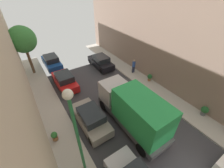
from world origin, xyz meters
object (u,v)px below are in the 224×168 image
at_px(parked_car_right_2, 101,62).
at_px(parked_car_left_5, 52,62).
at_px(street_tree_2, 22,40).
at_px(delivery_truck, 133,109).
at_px(pedestrian, 134,66).
at_px(parked_car_left_3, 91,118).
at_px(lamp_post, 75,127).
at_px(potted_plant_4, 150,77).
at_px(parked_car_left_4, 65,81).
at_px(potted_plant_0, 54,136).
at_px(potted_plant_2, 205,110).

bearing_deg(parked_car_right_2, parked_car_left_5, 146.25).
xyz_separation_m(parked_car_left_5, street_tree_2, (-2.38, -0.55, 3.57)).
distance_m(parked_car_right_2, street_tree_2, 9.09).
bearing_deg(street_tree_2, parked_car_left_5, 12.93).
xyz_separation_m(delivery_truck, pedestrian, (5.21, 6.03, -0.71)).
height_order(parked_car_left_3, lamp_post, lamp_post).
height_order(parked_car_left_3, potted_plant_4, parked_car_left_3).
distance_m(delivery_truck, potted_plant_4, 6.73).
xyz_separation_m(parked_car_left_5, lamp_post, (-1.90, -14.29, 3.44)).
height_order(street_tree_2, potted_plant_4, street_tree_2).
distance_m(pedestrian, street_tree_2, 12.70).
distance_m(parked_car_left_3, delivery_truck, 3.45).
distance_m(parked_car_left_3, potted_plant_4, 8.45).
distance_m(parked_car_left_3, parked_car_left_4, 6.24).
distance_m(pedestrian, lamp_post, 12.46).
xyz_separation_m(parked_car_left_3, potted_plant_0, (-2.86, 0.13, -0.17)).
height_order(parked_car_left_4, street_tree_2, street_tree_2).
relative_size(parked_car_left_5, street_tree_2, 0.75).
height_order(pedestrian, potted_plant_2, pedestrian).
relative_size(parked_car_left_4, parked_car_right_2, 1.00).
height_order(delivery_truck, street_tree_2, street_tree_2).
relative_size(parked_car_right_2, potted_plant_4, 5.11).
xyz_separation_m(parked_car_right_2, street_tree_2, (-7.78, 3.06, 3.57)).
relative_size(delivery_truck, lamp_post, 1.06).
distance_m(parked_car_left_4, delivery_truck, 8.60).
height_order(parked_car_left_5, potted_plant_0, parked_car_left_5).
distance_m(delivery_truck, pedestrian, 8.00).
bearing_deg(parked_car_left_4, potted_plant_4, -28.48).
bearing_deg(parked_car_right_2, pedestrian, -55.47).
bearing_deg(street_tree_2, parked_car_right_2, -21.48).
height_order(parked_car_left_5, potted_plant_4, parked_car_left_5).
distance_m(potted_plant_0, lamp_post, 4.78).
height_order(parked_car_left_3, parked_car_right_2, same).
relative_size(parked_car_right_2, potted_plant_0, 5.59).
xyz_separation_m(pedestrian, lamp_post, (-9.81, -7.03, 3.09)).
xyz_separation_m(pedestrian, street_tree_2, (-10.29, 6.71, 3.22)).
bearing_deg(pedestrian, lamp_post, -144.38).
bearing_deg(potted_plant_0, parked_car_left_5, 75.81).
distance_m(parked_car_left_4, parked_car_left_5, 5.20).
bearing_deg(parked_car_left_3, parked_car_left_5, 90.00).
distance_m(parked_car_left_5, potted_plant_0, 11.67).
xyz_separation_m(potted_plant_4, lamp_post, (-10.16, -4.61, 3.54)).
relative_size(potted_plant_0, lamp_post, 0.12).
distance_m(parked_car_left_4, lamp_post, 9.91).
bearing_deg(parked_car_left_4, parked_car_left_3, -90.00).
height_order(parked_car_left_3, delivery_truck, delivery_truck).
bearing_deg(delivery_truck, parked_car_right_2, 74.42).
bearing_deg(potted_plant_0, parked_car_left_4, 64.93).
bearing_deg(potted_plant_2, parked_car_left_5, 117.90).
height_order(potted_plant_0, potted_plant_2, potted_plant_2).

